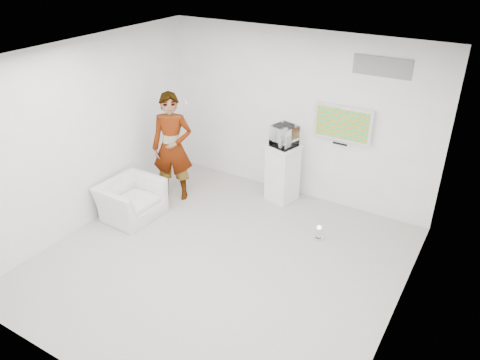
{
  "coord_description": "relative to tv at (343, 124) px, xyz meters",
  "views": [
    {
      "loc": [
        3.15,
        -4.67,
        4.34
      ],
      "look_at": [
        -0.03,
        0.6,
        1.09
      ],
      "focal_mm": 35.0,
      "sensor_mm": 36.0,
      "label": 1
    }
  ],
  "objects": [
    {
      "name": "logo_decal",
      "position": [
        0.5,
        0.04,
        1.0
      ],
      "size": [
        0.9,
        0.02,
        0.3
      ],
      "primitive_type": "cube",
      "color": "slate",
      "rests_on": "room"
    },
    {
      "name": "floor_uplight",
      "position": [
        0.18,
        -1.18,
        -1.43
      ],
      "size": [
        0.19,
        0.19,
        0.24
      ],
      "primitive_type": "cylinder",
      "rotation": [
        0.0,
        0.0,
        0.21
      ],
      "color": "white",
      "rests_on": "room"
    },
    {
      "name": "pedestal",
      "position": [
        -0.91,
        -0.31,
        -1.02
      ],
      "size": [
        0.61,
        0.61,
        1.05
      ],
      "primitive_type": "cube",
      "rotation": [
        0.0,
        0.0,
        -0.23
      ],
      "color": "white",
      "rests_on": "room"
    },
    {
      "name": "vitrine",
      "position": [
        -0.91,
        -0.31,
        -0.31
      ],
      "size": [
        0.47,
        0.47,
        0.38
      ],
      "primitive_type": "cube",
      "rotation": [
        0.0,
        0.0,
        -0.28
      ],
      "color": "white",
      "rests_on": "pedestal"
    },
    {
      "name": "wii_remote",
      "position": [
        -2.48,
        -1.01,
        0.23
      ],
      "size": [
        0.11,
        0.11,
        0.03
      ],
      "primitive_type": "cube",
      "rotation": [
        0.0,
        0.0,
        0.81
      ],
      "color": "white",
      "rests_on": "person"
    },
    {
      "name": "armchair",
      "position": [
        -2.85,
        -2.18,
        -1.23
      ],
      "size": [
        0.9,
        1.02,
        0.64
      ],
      "primitive_type": "imported",
      "rotation": [
        0.0,
        0.0,
        1.53
      ],
      "color": "white",
      "rests_on": "room"
    },
    {
      "name": "console",
      "position": [
        -0.91,
        -0.31,
        -0.39
      ],
      "size": [
        0.06,
        0.15,
        0.21
      ],
      "primitive_type": "cube",
      "rotation": [
        0.0,
        0.0,
        -0.06
      ],
      "color": "white",
      "rests_on": "pedestal"
    },
    {
      "name": "tv",
      "position": [
        0.0,
        0.0,
        0.0
      ],
      "size": [
        1.0,
        0.08,
        0.6
      ],
      "primitive_type": "cube",
      "color": "silver",
      "rests_on": "room"
    },
    {
      "name": "person",
      "position": [
        -2.64,
        -1.25,
        -0.56
      ],
      "size": [
        0.86,
        0.74,
        1.98
      ],
      "primitive_type": "imported",
      "rotation": [
        0.0,
        0.0,
        0.45
      ],
      "color": "white",
      "rests_on": "room"
    },
    {
      "name": "room",
      "position": [
        -0.85,
        -2.45,
        -0.05
      ],
      "size": [
        5.01,
        5.01,
        3.0
      ],
      "color": "beige",
      "rests_on": "ground"
    }
  ]
}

